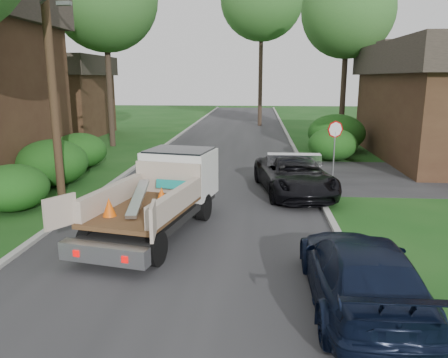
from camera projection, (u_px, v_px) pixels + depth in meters
name	position (u px, v px, depth m)	size (l,w,h in m)	color
ground	(184.00, 250.00, 11.14)	(120.00, 120.00, 0.00)	#154413
road	(219.00, 170.00, 20.85)	(8.00, 90.00, 0.02)	#28282B
curb_left	(135.00, 167.00, 21.15)	(0.20, 90.00, 0.12)	#9E9E99
curb_right	(305.00, 170.00, 20.53)	(0.20, 90.00, 0.12)	#9E9E99
stop_sign	(335.00, 137.00, 19.09)	(0.71, 0.32, 2.48)	slate
utility_pole	(50.00, 52.00, 15.22)	(2.42, 1.25, 10.00)	#382619
house_left_far	(54.00, 95.00, 32.83)	(7.56, 7.56, 6.00)	#3C2518
hedge_left_a	(13.00, 188.00, 14.34)	(2.34, 2.34, 1.53)	#0F4112
hedge_left_b	(52.00, 163.00, 17.73)	(2.86, 2.86, 1.87)	#0F4112
hedge_left_c	(79.00, 151.00, 21.17)	(2.60, 2.60, 1.70)	#0F4112
hedge_right_a	(332.00, 144.00, 23.14)	(2.60, 2.60, 1.70)	#0F4112
hedge_right_b	(336.00, 133.00, 25.95)	(3.38, 3.38, 2.21)	#0F4112
tree_right_far	(348.00, 11.00, 28.09)	(6.00, 6.00, 11.50)	#2D2119
flatbed_truck	(167.00, 188.00, 12.75)	(3.43, 5.98, 2.13)	black
black_pickup	(294.00, 175.00, 16.46)	(2.37, 5.13, 1.43)	black
navy_suv	(360.00, 272.00, 8.27)	(1.95, 4.79, 1.39)	black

